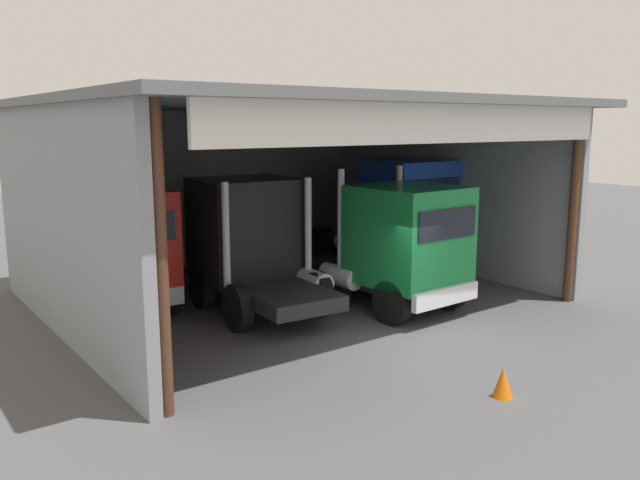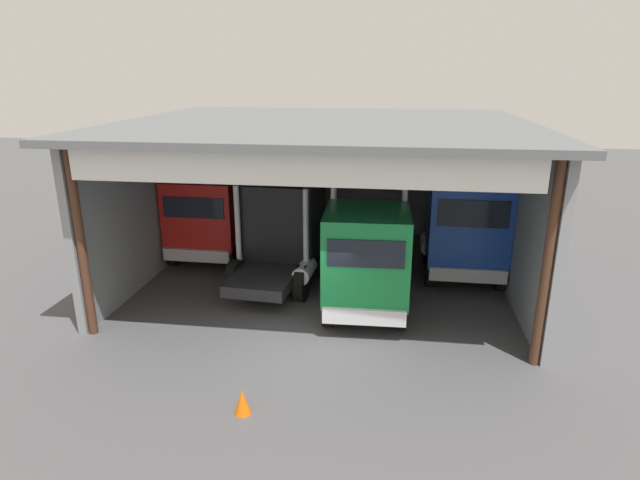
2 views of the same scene
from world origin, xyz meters
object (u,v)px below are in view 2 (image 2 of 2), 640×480
at_px(truck_red_right_bay, 208,217).
at_px(tool_cart, 438,232).
at_px(truck_black_center_right_bay, 281,230).
at_px(truck_green_yard_outside, 366,260).
at_px(oil_drum, 220,224).
at_px(truck_blue_center_left_bay, 465,227).
at_px(traffic_cone, 242,402).

xyz_separation_m(truck_red_right_bay, tool_cart, (8.82, 3.23, -1.20)).
bearing_deg(truck_black_center_right_bay, truck_green_yard_outside, -34.33).
relative_size(oil_drum, tool_cart, 0.91).
bearing_deg(truck_red_right_bay, truck_blue_center_left_bay, 176.57).
height_order(truck_black_center_right_bay, traffic_cone, truck_black_center_right_bay).
distance_m(truck_red_right_bay, oil_drum, 3.55).
xyz_separation_m(truck_green_yard_outside, tool_cart, (2.67, 7.23, -1.26)).
relative_size(truck_red_right_bay, truck_blue_center_left_bay, 0.95).
height_order(truck_red_right_bay, oil_drum, truck_red_right_bay).
distance_m(truck_blue_center_left_bay, tool_cart, 4.26).
xyz_separation_m(truck_green_yard_outside, oil_drum, (-6.81, 7.26, -1.31)).
bearing_deg(traffic_cone, truck_green_yard_outside, 65.65).
distance_m(truck_green_yard_outside, tool_cart, 7.81).
bearing_deg(traffic_cone, truck_red_right_bay, 112.92).
bearing_deg(truck_black_center_right_bay, tool_cart, 44.75).
xyz_separation_m(truck_red_right_bay, truck_blue_center_left_bay, (9.33, -0.76, 0.22)).
bearing_deg(truck_black_center_right_bay, traffic_cone, -80.11).
height_order(truck_red_right_bay, truck_blue_center_left_bay, truck_blue_center_left_bay).
xyz_separation_m(truck_green_yard_outside, traffic_cone, (-2.30, -5.09, -1.48)).
bearing_deg(tool_cart, truck_black_center_right_bay, -139.76).
xyz_separation_m(truck_blue_center_left_bay, oil_drum, (-9.99, 4.02, -1.47)).
bearing_deg(tool_cart, traffic_cone, -112.00).
bearing_deg(tool_cart, oil_drum, 179.81).
bearing_deg(truck_blue_center_left_bay, truck_green_yard_outside, 46.16).
distance_m(truck_black_center_right_bay, tool_cart, 7.56).
bearing_deg(truck_blue_center_left_bay, traffic_cone, 57.27).
bearing_deg(traffic_cone, truck_black_center_right_bay, 95.37).
distance_m(oil_drum, tool_cart, 9.48).
height_order(oil_drum, tool_cart, tool_cart).
bearing_deg(truck_red_right_bay, tool_cart, -158.67).
distance_m(truck_red_right_bay, truck_blue_center_left_bay, 9.36).
relative_size(truck_black_center_right_bay, traffic_cone, 8.62).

